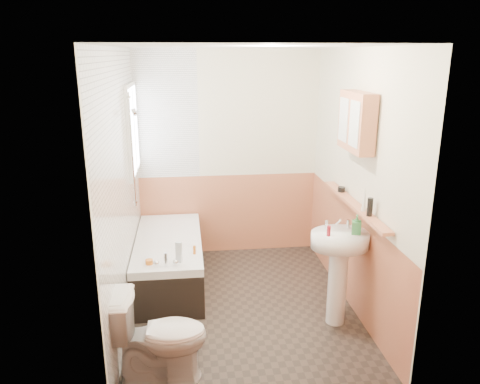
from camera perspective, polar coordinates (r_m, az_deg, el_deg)
name	(u,v)px	position (r m, az deg, el deg)	size (l,w,h in m)	color
floor	(242,305)	(4.86, 0.22, -13.63)	(2.80, 2.80, 0.00)	black
ceiling	(242,46)	(4.20, 0.25, 17.34)	(2.80, 2.80, 0.00)	white
wall_back	(228,155)	(5.73, -1.50, 4.53)	(2.20, 0.02, 2.50)	beige
wall_front	(269,245)	(3.05, 3.50, -6.51)	(2.20, 0.02, 2.50)	beige
wall_left	(121,190)	(4.38, -14.35, 0.21)	(0.02, 2.80, 2.50)	beige
wall_right	(356,183)	(4.63, 14.00, 1.13)	(0.02, 2.80, 2.50)	beige
wainscot_right	(349,254)	(4.87, 13.14, -7.42)	(0.01, 2.80, 1.00)	#CA7953
wainscot_front	(266,344)	(3.43, 3.20, -17.97)	(2.20, 0.01, 1.00)	#CA7953
wainscot_back	(228,214)	(5.91, -1.43, -2.64)	(2.20, 0.01, 1.00)	#CA7953
tile_cladding_left	(123,190)	(4.37, -14.06, 0.22)	(0.01, 2.80, 2.50)	white
tile_return_back	(166,115)	(5.60, -9.02, 9.25)	(0.75, 0.01, 1.50)	white
window	(133,130)	(5.21, -12.87, 7.39)	(0.03, 0.79, 0.99)	white
bathtub	(169,260)	(5.22, -8.63, -8.21)	(0.70, 1.58, 0.66)	black
shower_riser	(133,141)	(4.84, -12.97, 6.07)	(0.10, 0.08, 1.17)	silver
toilet	(159,336)	(3.80, -9.80, -16.95)	(0.41, 0.74, 0.72)	white
sink	(339,259)	(4.39, 11.95, -8.01)	(0.53, 0.43, 1.02)	white
pine_shelf	(354,204)	(4.50, 13.75, -1.48)	(0.10, 1.53, 0.03)	#CA7953
medicine_cabinet	(356,122)	(4.34, 14.00, 8.32)	(0.15, 0.58, 0.53)	#CA7953
foam_can	(370,207)	(4.15, 15.55, -1.78)	(0.05, 0.05, 0.16)	black
green_bottle	(364,199)	(4.26, 14.92, -0.78)	(0.05, 0.05, 0.23)	silver
black_jar	(341,189)	(4.83, 12.27, 0.32)	(0.07, 0.07, 0.05)	black
soap_bottle	(356,229)	(4.28, 13.98, -4.45)	(0.08, 0.18, 0.08)	#388447
clear_bottle	(329,231)	(4.17, 10.76, -4.68)	(0.03, 0.03, 0.09)	maroon
blue_gel	(179,252)	(4.52, -7.46, -7.28)	(0.06, 0.04, 0.21)	silver
cream_jar	(149,262)	(4.56, -11.02, -8.36)	(0.07, 0.07, 0.04)	orange
orange_bottle	(194,250)	(4.70, -5.58, -7.05)	(0.03, 0.03, 0.09)	orange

